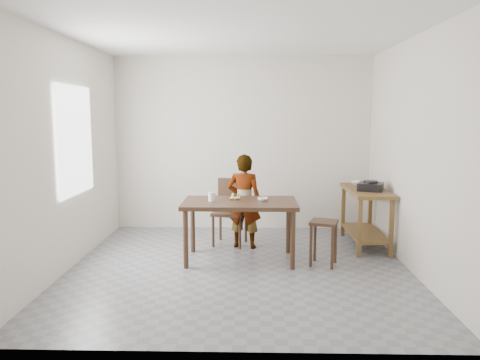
{
  "coord_description": "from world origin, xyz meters",
  "views": [
    {
      "loc": [
        0.15,
        -5.37,
        1.81
      ],
      "look_at": [
        0.0,
        0.4,
        1.0
      ],
      "focal_mm": 35.0,
      "sensor_mm": 36.0,
      "label": 1
    }
  ],
  "objects_px": {
    "dining_table": "(240,231)",
    "stool": "(323,243)",
    "prep_counter": "(365,217)",
    "child": "(244,201)",
    "dining_chair": "(230,212)"
  },
  "relations": [
    {
      "from": "child",
      "to": "stool",
      "type": "distance_m",
      "value": 1.28
    },
    {
      "from": "dining_table",
      "to": "prep_counter",
      "type": "height_order",
      "value": "prep_counter"
    },
    {
      "from": "prep_counter",
      "to": "dining_chair",
      "type": "distance_m",
      "value": 1.88
    },
    {
      "from": "stool",
      "to": "child",
      "type": "bearing_deg",
      "value": 142.67
    },
    {
      "from": "dining_table",
      "to": "stool",
      "type": "distance_m",
      "value": 1.03
    },
    {
      "from": "dining_table",
      "to": "child",
      "type": "bearing_deg",
      "value": 85.73
    },
    {
      "from": "dining_chair",
      "to": "stool",
      "type": "distance_m",
      "value": 1.48
    },
    {
      "from": "prep_counter",
      "to": "dining_chair",
      "type": "bearing_deg",
      "value": 179.49
    },
    {
      "from": "stool",
      "to": "dining_table",
      "type": "bearing_deg",
      "value": 170.83
    },
    {
      "from": "prep_counter",
      "to": "child",
      "type": "relative_size",
      "value": 0.93
    },
    {
      "from": "child",
      "to": "prep_counter",
      "type": "bearing_deg",
      "value": -165.02
    },
    {
      "from": "child",
      "to": "dining_chair",
      "type": "height_order",
      "value": "child"
    },
    {
      "from": "dining_table",
      "to": "dining_chair",
      "type": "bearing_deg",
      "value": 102.47
    },
    {
      "from": "dining_table",
      "to": "stool",
      "type": "bearing_deg",
      "value": -9.17
    },
    {
      "from": "dining_table",
      "to": "dining_chair",
      "type": "distance_m",
      "value": 0.74
    }
  ]
}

